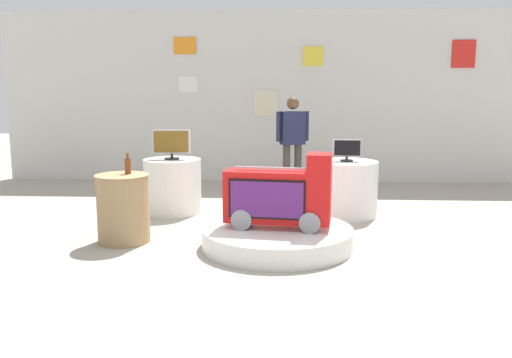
{
  "coord_description": "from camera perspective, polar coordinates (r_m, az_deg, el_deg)",
  "views": [
    {
      "loc": [
        0.13,
        -6.1,
        1.83
      ],
      "look_at": [
        -0.2,
        0.29,
        0.75
      ],
      "focal_mm": 38.4,
      "sensor_mm": 36.0,
      "label": 1
    }
  ],
  "objects": [
    {
      "name": "tv_on_left_rear",
      "position": [
        8.02,
        -8.8,
        3.69
      ],
      "size": [
        0.54,
        0.22,
        0.43
      ],
      "color": "black",
      "rests_on": "display_pedestal_left_rear"
    },
    {
      "name": "bottle_on_side_table",
      "position": [
        6.64,
        -13.21,
        1.39
      ],
      "size": [
        0.07,
        0.07,
        0.25
      ],
      "color": "brown",
      "rests_on": "side_table_round"
    },
    {
      "name": "display_pedestal_center_rear",
      "position": [
        7.91,
        9.34,
        -0.99
      ],
      "size": [
        0.9,
        0.9,
        0.79
      ],
      "primitive_type": "cylinder",
      "color": "silver",
      "rests_on": "ground"
    },
    {
      "name": "tv_on_center_rear",
      "position": [
        7.83,
        9.46,
        3.04
      ],
      "size": [
        0.4,
        0.18,
        0.31
      ],
      "color": "black",
      "rests_on": "display_pedestal_center_rear"
    },
    {
      "name": "shopper_browsing_near_truck",
      "position": [
        8.95,
        3.82,
        4.12
      ],
      "size": [
        0.53,
        0.32,
        1.67
      ],
      "color": "#38332D",
      "rests_on": "ground"
    },
    {
      "name": "back_wall_display",
      "position": [
        10.63,
        2.24,
        8.49
      ],
      "size": [
        10.64,
        0.13,
        3.25
      ],
      "color": "silver",
      "rests_on": "ground"
    },
    {
      "name": "display_pedestal_left_rear",
      "position": [
        8.11,
        -8.68,
        -0.71
      ],
      "size": [
        0.84,
        0.84,
        0.79
      ],
      "primitive_type": "cylinder",
      "color": "silver",
      "rests_on": "ground"
    },
    {
      "name": "novelty_firetruck_tv",
      "position": [
        6.22,
        2.48,
        -1.95
      ],
      "size": [
        1.24,
        0.53,
        0.87
      ],
      "color": "gray",
      "rests_on": "main_display_pedestal"
    },
    {
      "name": "main_display_pedestal",
      "position": [
        6.34,
        2.24,
        -6.11
      ],
      "size": [
        1.74,
        1.74,
        0.23
      ],
      "primitive_type": "cylinder",
      "color": "silver",
      "rests_on": "ground"
    },
    {
      "name": "ground_plane",
      "position": [
        6.37,
        1.64,
        -7.11
      ],
      "size": [
        30.0,
        30.0,
        0.0
      ],
      "primitive_type": "plane",
      "color": "#A8A091"
    },
    {
      "name": "side_table_round",
      "position": [
        6.67,
        -13.66,
        -2.94
      ],
      "size": [
        0.64,
        0.64,
        0.81
      ],
      "color": "#9E7F56",
      "rests_on": "ground"
    }
  ]
}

